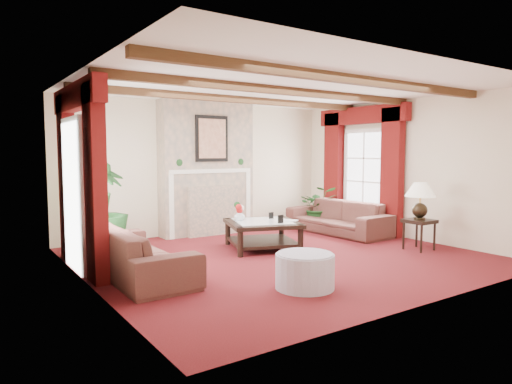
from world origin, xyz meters
TOP-DOWN VIEW (x-y plane):
  - floor at (0.00, 0.00)m, footprint 6.00×6.00m
  - ceiling at (0.00, 0.00)m, footprint 6.00×6.00m
  - back_wall at (0.00, 2.75)m, footprint 6.00×0.02m
  - left_wall at (-3.00, 0.00)m, footprint 0.02×5.50m
  - right_wall at (3.00, 0.00)m, footprint 0.02×5.50m
  - ceiling_beams at (0.00, 0.00)m, footprint 6.00×3.00m
  - fireplace at (0.00, 2.55)m, footprint 2.00×0.52m
  - french_door_left at (-2.97, 1.00)m, footprint 0.10×1.10m
  - french_door_right at (2.97, 1.00)m, footprint 0.10×1.10m
  - curtains_left at (-2.86, 1.00)m, footprint 0.20×2.40m
  - curtains_right at (2.86, 1.00)m, footprint 0.20×2.40m
  - sofa_left at (-2.32, 0.17)m, footprint 2.27×0.67m
  - sofa_right at (2.25, 1.06)m, footprint 2.33×0.83m
  - potted_palm at (-2.44, 1.63)m, footprint 2.57×2.57m
  - small_plant at (2.46, 1.87)m, footprint 1.70×1.71m
  - coffee_table at (0.08, 0.66)m, footprint 1.50×1.50m
  - side_table at (2.27, -0.92)m, footprint 0.50×0.50m
  - ottoman at (-0.82, -1.53)m, footprint 0.73×0.73m
  - table_lamp at (2.27, -0.92)m, footprint 0.51×0.51m
  - flower_vase at (-0.23, 0.93)m, footprint 0.21×0.22m
  - book at (0.39, 0.37)m, footprint 0.22×0.20m
  - photo_frame_a at (0.18, 0.28)m, footprint 0.11×0.02m
  - photo_frame_b at (0.35, 0.79)m, footprint 0.10×0.03m

SIDE VIEW (x-z plane):
  - floor at x=0.00m, z-range 0.00..0.00m
  - ottoman at x=-0.82m, z-range 0.00..0.43m
  - coffee_table at x=0.08m, z-range 0.00..0.48m
  - side_table at x=2.27m, z-range 0.00..0.53m
  - small_plant at x=2.46m, z-range 0.00..0.72m
  - sofa_left at x=-2.32m, z-range 0.00..0.89m
  - sofa_right at x=2.25m, z-range 0.00..0.89m
  - potted_palm at x=-2.44m, z-range 0.00..0.92m
  - photo_frame_b at x=0.35m, z-range 0.48..0.61m
  - photo_frame_a at x=0.18m, z-range 0.48..0.63m
  - flower_vase at x=-0.23m, z-range 0.48..0.67m
  - book at x=0.39m, z-range 0.48..0.76m
  - table_lamp at x=2.27m, z-range 0.53..1.18m
  - back_wall at x=0.00m, z-range 0.00..2.70m
  - left_wall at x=-3.00m, z-range 0.00..2.70m
  - right_wall at x=3.00m, z-range 0.00..2.70m
  - french_door_left at x=-2.97m, z-range 1.05..3.21m
  - french_door_right at x=2.97m, z-range 1.05..3.21m
  - curtains_left at x=-2.86m, z-range 1.28..3.83m
  - curtains_right at x=2.86m, z-range 1.28..3.83m
  - ceiling_beams at x=0.00m, z-range 2.58..2.70m
  - ceiling at x=0.00m, z-range 2.70..2.70m
  - fireplace at x=0.00m, z-range 1.35..4.05m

